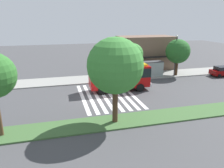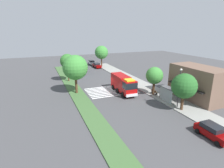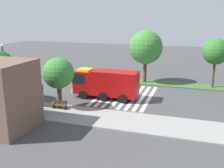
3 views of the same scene
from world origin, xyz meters
TOP-DOWN VIEW (x-y plane):
  - ground_plane at (0.00, 0.00)m, footprint 120.00×120.00m
  - sidewalk at (0.00, 8.23)m, footprint 60.00×4.70m
  - median_strip at (0.00, -7.38)m, footprint 60.00×3.00m
  - crosswalk at (1.55, 0.00)m, footprint 6.75×10.58m
  - fire_truck at (3.89, 1.78)m, footprint 8.34×2.84m
  - parked_car_west at (-29.95, 4.68)m, footprint 4.53×2.07m
  - parked_car_mid at (-23.47, 4.68)m, footprint 4.68×2.13m
  - parked_car_east at (22.97, 4.68)m, footprint 4.43×2.17m
  - transit_bus at (-19.72, -2.65)m, footprint 10.68×3.23m
  - bus_stop_shelter at (11.12, 7.20)m, footprint 3.50×1.40m
  - bench_near_shelter at (7.12, 7.22)m, footprint 1.60×0.50m
  - street_lamp at (14.70, 6.48)m, footprint 0.36×0.36m
  - storefront_building at (12.18, 13.15)m, footprint 10.33×5.97m
  - sidewalk_tree_far_west at (-24.78, 6.88)m, footprint 4.67×4.67m
  - sidewalk_tree_west at (7.30, 6.88)m, footprint 3.41×3.41m
  - sidewalk_tree_center at (15.31, 6.88)m, footprint 4.03×4.03m
  - median_tree_far_west at (-9.37, -7.38)m, footprint 3.62×3.62m
  - median_tree_west at (0.47, -7.38)m, footprint 5.04×5.04m
  - fire_hydrant at (-10.88, 6.38)m, footprint 0.28×0.28m

SIDE VIEW (x-z plane):
  - ground_plane at x=0.00m, z-range 0.00..0.00m
  - crosswalk at x=1.55m, z-range 0.00..0.01m
  - sidewalk at x=0.00m, z-range 0.00..0.14m
  - median_strip at x=0.00m, z-range 0.00..0.14m
  - fire_hydrant at x=-10.88m, z-range 0.14..0.84m
  - bench_near_shelter at x=7.12m, z-range 0.14..1.04m
  - parked_car_west at x=-29.95m, z-range 0.03..1.66m
  - parked_car_east at x=22.97m, z-range 0.03..1.71m
  - parked_car_mid at x=-23.47m, z-range 0.03..1.76m
  - bus_stop_shelter at x=11.12m, z-range 0.66..3.12m
  - fire_truck at x=3.89m, z-range 0.22..3.83m
  - transit_bus at x=-19.72m, z-range 0.33..3.93m
  - storefront_building at x=12.18m, z-range 0.00..6.27m
  - sidewalk_tree_west at x=7.30m, z-range 1.21..6.85m
  - street_lamp at x=14.70m, z-range 0.71..7.50m
  - sidewalk_tree_center at x=15.31m, z-range 1.14..7.21m
  - sidewalk_tree_far_west at x=-24.78m, z-range 1.44..8.76m
  - median_tree_far_west at x=-9.37m, z-range 1.77..8.71m
  - median_tree_west at x=0.47m, z-range 1.54..9.42m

